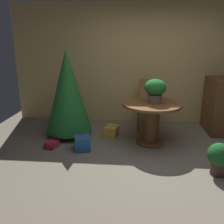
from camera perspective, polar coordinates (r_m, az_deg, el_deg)
ground_plane at (r=3.60m, az=9.91°, el=-13.23°), size 6.60×6.60×0.00m
back_wall_panel at (r=5.34m, az=8.70°, el=11.29°), size 6.00×0.10×2.60m
round_dining_table at (r=4.24m, az=9.49°, el=-1.12°), size 1.04×1.04×0.75m
flower_vase at (r=4.14m, az=10.41°, el=5.47°), size 0.37×0.37×0.42m
wooden_chair_far at (r=5.07m, az=8.81°, el=2.70°), size 0.46×0.40×1.02m
holiday_tree at (r=4.52m, az=-10.69°, el=4.92°), size 0.88×0.88×1.66m
gift_box_gold at (r=4.60m, az=-0.04°, el=-4.71°), size 0.29×0.31×0.21m
gift_box_red at (r=4.28m, az=-14.43°, el=-7.67°), size 0.24×0.26×0.11m
gift_box_blue at (r=4.08m, az=-7.17°, el=-7.49°), size 0.31×0.32×0.24m
wooden_cabinet at (r=5.20m, az=24.91°, el=1.41°), size 0.54×0.77×1.10m
potted_plant at (r=3.58m, az=24.58°, el=-9.90°), size 0.33×0.33×0.46m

